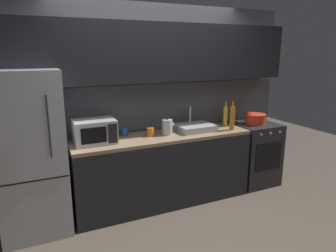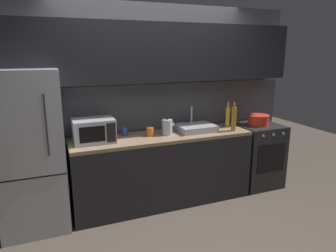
{
  "view_description": "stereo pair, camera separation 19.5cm",
  "coord_description": "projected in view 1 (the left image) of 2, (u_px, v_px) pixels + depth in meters",
  "views": [
    {
      "loc": [
        -1.51,
        -2.48,
        1.92
      ],
      "look_at": [
        0.08,
        0.9,
        1.01
      ],
      "focal_mm": 33.02,
      "sensor_mm": 36.0,
      "label": 1
    },
    {
      "loc": [
        -1.33,
        -2.56,
        1.92
      ],
      "look_at": [
        0.08,
        0.9,
        1.01
      ],
      "focal_mm": 33.02,
      "sensor_mm": 36.0,
      "label": 2
    }
  ],
  "objects": [
    {
      "name": "mug_blue",
      "position": [
        125.0,
        132.0,
        3.79
      ],
      "size": [
        0.08,
        0.08,
        0.11
      ],
      "primitive_type": "cylinder",
      "color": "#234299",
      "rests_on": "counter_run"
    },
    {
      "name": "wine_bottle_amber",
      "position": [
        232.0,
        118.0,
        4.06
      ],
      "size": [
        0.07,
        0.07,
        0.38
      ],
      "color": "#B27019",
      "rests_on": "counter_run"
    },
    {
      "name": "mug_orange",
      "position": [
        150.0,
        132.0,
        3.79
      ],
      "size": [
        0.09,
        0.09,
        0.1
      ],
      "primitive_type": "cylinder",
      "color": "orange",
      "rests_on": "counter_run"
    },
    {
      "name": "wine_bottle_yellow",
      "position": [
        225.0,
        116.0,
        4.3
      ],
      "size": [
        0.06,
        0.06,
        0.34
      ],
      "color": "gold",
      "rests_on": "counter_run"
    },
    {
      "name": "counter_run",
      "position": [
        163.0,
        169.0,
        3.95
      ],
      "size": [
        2.26,
        0.6,
        0.9
      ],
      "color": "black",
      "rests_on": "ground"
    },
    {
      "name": "ground_plane",
      "position": [
        198.0,
        238.0,
        3.26
      ],
      "size": [
        10.0,
        10.0,
        0.0
      ],
      "primitive_type": "plane",
      "color": "#4C4238"
    },
    {
      "name": "back_wall",
      "position": [
        153.0,
        81.0,
        3.95
      ],
      "size": [
        4.0,
        0.44,
        2.5
      ],
      "color": "slate",
      "rests_on": "ground"
    },
    {
      "name": "oven_range",
      "position": [
        254.0,
        153.0,
        4.55
      ],
      "size": [
        0.6,
        0.62,
        0.9
      ],
      "color": "#232326",
      "rests_on": "ground"
    },
    {
      "name": "kettle",
      "position": [
        167.0,
        127.0,
        3.84
      ],
      "size": [
        0.17,
        0.13,
        0.21
      ],
      "color": "#B7BABF",
      "rests_on": "counter_run"
    },
    {
      "name": "refrigerator",
      "position": [
        30.0,
        154.0,
        3.22
      ],
      "size": [
        0.68,
        0.69,
        1.75
      ],
      "color": "#ADAFB5",
      "rests_on": "ground"
    },
    {
      "name": "sink_basin",
      "position": [
        195.0,
        127.0,
        4.06
      ],
      "size": [
        0.48,
        0.38,
        0.3
      ],
      "color": "#ADAFB5",
      "rests_on": "counter_run"
    },
    {
      "name": "microwave",
      "position": [
        94.0,
        131.0,
        3.48
      ],
      "size": [
        0.46,
        0.35,
        0.27
      ],
      "color": "#A8AAAF",
      "rests_on": "counter_run"
    },
    {
      "name": "cooking_pot",
      "position": [
        255.0,
        119.0,
        4.42
      ],
      "size": [
        0.29,
        0.29,
        0.14
      ],
      "color": "red",
      "rests_on": "oven_range"
    }
  ]
}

